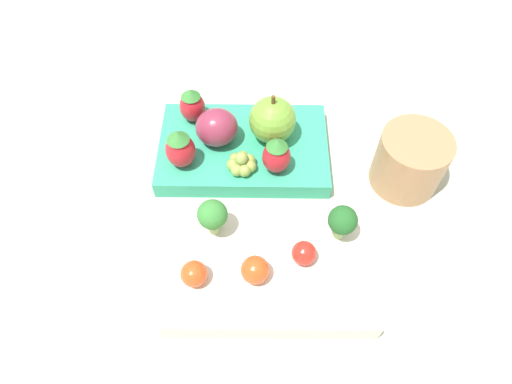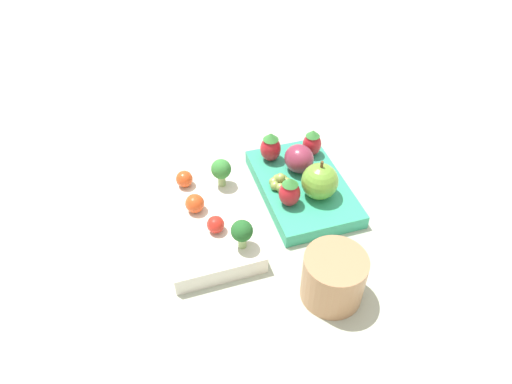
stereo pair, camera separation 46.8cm
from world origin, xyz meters
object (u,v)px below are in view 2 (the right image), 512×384
(broccoli_floret_0, at_px, (242,232))
(strawberry_2, at_px, (271,147))
(cherry_tomato_1, at_px, (195,203))
(bento_box_savoury, at_px, (206,223))
(cherry_tomato_2, at_px, (216,224))
(drinking_cup, at_px, (333,277))
(strawberry_0, at_px, (312,143))
(broccoli_floret_1, at_px, (221,170))
(grape_cluster, at_px, (280,182))
(strawberry_1, at_px, (290,192))
(apple, at_px, (320,181))
(cherry_tomato_0, at_px, (184,179))
(plum, at_px, (299,159))
(bento_box_fruit, at_px, (302,187))

(broccoli_floret_0, bearing_deg, strawberry_2, -37.15)
(cherry_tomato_1, relative_size, strawberry_2, 0.53)
(bento_box_savoury, height_order, cherry_tomato_2, cherry_tomato_2)
(cherry_tomato_2, bearing_deg, drinking_cup, -143.99)
(cherry_tomato_2, xyz_separation_m, strawberry_2, (0.11, -0.13, 0.01))
(broccoli_floret_0, distance_m, strawberry_0, 0.22)
(strawberry_0, distance_m, strawberry_2, 0.07)
(broccoli_floret_0, distance_m, drinking_cup, 0.12)
(broccoli_floret_1, xyz_separation_m, grape_cluster, (-0.03, -0.08, -0.02))
(cherry_tomato_1, relative_size, strawberry_1, 0.56)
(broccoli_floret_1, height_order, apple, apple)
(bento_box_savoury, bearing_deg, cherry_tomato_0, 3.41)
(strawberry_2, relative_size, plum, 1.05)
(bento_box_savoury, relative_size, strawberry_0, 4.60)
(broccoli_floret_1, height_order, cherry_tomato_2, broccoli_floret_1)
(bento_box_fruit, bearing_deg, strawberry_1, 128.23)
(broccoli_floret_0, relative_size, plum, 0.90)
(bento_box_fruit, relative_size, strawberry_1, 4.42)
(apple, xyz_separation_m, strawberry_1, (0.00, 0.05, -0.00))
(strawberry_2, bearing_deg, broccoli_floret_1, 107.38)
(plum, bearing_deg, bento_box_fruit, 165.07)
(broccoli_floret_0, distance_m, grape_cluster, 0.13)
(strawberry_2, bearing_deg, cherry_tomato_0, 93.17)
(broccoli_floret_1, bearing_deg, bento_box_fruit, -109.40)
(bento_box_fruit, height_order, strawberry_1, strawberry_1)
(cherry_tomato_1, bearing_deg, bento_box_savoury, -155.53)
(cherry_tomato_0, distance_m, strawberry_1, 0.16)
(broccoli_floret_0, distance_m, plum, 0.18)
(strawberry_0, bearing_deg, cherry_tomato_2, 115.52)
(cherry_tomato_0, height_order, apple, apple)
(broccoli_floret_1, height_order, grape_cluster, broccoli_floret_1)
(bento_box_savoury, height_order, strawberry_0, strawberry_0)
(cherry_tomato_1, distance_m, cherry_tomato_2, 0.05)
(cherry_tomato_0, xyz_separation_m, plum, (-0.03, -0.17, 0.00))
(broccoli_floret_0, height_order, cherry_tomato_1, broccoli_floret_0)
(broccoli_floret_0, bearing_deg, broccoli_floret_1, -9.39)
(bento_box_savoury, relative_size, strawberry_1, 4.45)
(grape_cluster, bearing_deg, strawberry_2, -13.51)
(cherry_tomato_0, relative_size, grape_cluster, 0.75)
(bento_box_fruit, xyz_separation_m, strawberry_1, (-0.03, 0.04, 0.03))
(broccoli_floret_1, relative_size, apple, 0.71)
(strawberry_0, xyz_separation_m, strawberry_1, (-0.09, 0.09, 0.00))
(broccoli_floret_1, distance_m, plum, 0.12)
(apple, height_order, drinking_cup, apple)
(cherry_tomato_1, height_order, plum, plum)
(broccoli_floret_0, height_order, cherry_tomato_2, broccoli_floret_0)
(cherry_tomato_0, bearing_deg, broccoli_floret_1, -113.14)
(strawberry_1, bearing_deg, strawberry_0, -44.84)
(broccoli_floret_0, xyz_separation_m, strawberry_0, (0.13, -0.18, -0.01))
(bento_box_savoury, relative_size, plum, 4.41)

